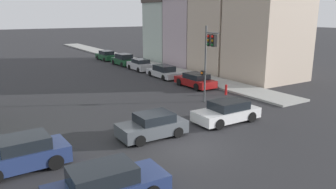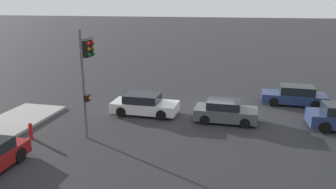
{
  "view_description": "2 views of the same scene",
  "coord_description": "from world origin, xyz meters",
  "px_view_note": "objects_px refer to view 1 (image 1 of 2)",
  "views": [
    {
      "loc": [
        -9.47,
        -12.97,
        6.84
      ],
      "look_at": [
        2.37,
        5.67,
        1.37
      ],
      "focal_mm": 35.0,
      "sensor_mm": 36.0,
      "label": 1
    },
    {
      "loc": [
        -1.74,
        22.22,
        7.29
      ],
      "look_at": [
        2.51,
        4.12,
        2.05
      ],
      "focal_mm": 35.0,
      "sensor_mm": 36.0,
      "label": 2
    }
  ],
  "objects_px": {
    "crossing_car_3": "(22,154)",
    "parked_car_3": "(124,60)",
    "traffic_signal": "(209,51)",
    "crossing_car_1": "(227,112)",
    "parked_car_1": "(163,72)",
    "parked_car_2": "(140,65)",
    "parked_car_4": "(106,56)",
    "crossing_car_2": "(152,126)",
    "crossing_car_0": "(106,185)",
    "parked_car_0": "(195,80)",
    "fire_hydrant": "(226,89)"
  },
  "relations": [
    {
      "from": "parked_car_0",
      "to": "crossing_car_0",
      "type": "bearing_deg",
      "value": 132.81
    },
    {
      "from": "crossing_car_1",
      "to": "fire_hydrant",
      "type": "bearing_deg",
      "value": -131.7
    },
    {
      "from": "crossing_car_1",
      "to": "crossing_car_3",
      "type": "bearing_deg",
      "value": 0.43
    },
    {
      "from": "crossing_car_3",
      "to": "crossing_car_0",
      "type": "bearing_deg",
      "value": 114.03
    },
    {
      "from": "parked_car_1",
      "to": "parked_car_3",
      "type": "relative_size",
      "value": 1.1
    },
    {
      "from": "crossing_car_2",
      "to": "parked_car_1",
      "type": "height_order",
      "value": "crossing_car_2"
    },
    {
      "from": "parked_car_4",
      "to": "parked_car_2",
      "type": "bearing_deg",
      "value": 179.41
    },
    {
      "from": "parked_car_2",
      "to": "crossing_car_1",
      "type": "bearing_deg",
      "value": 168.81
    },
    {
      "from": "parked_car_0",
      "to": "parked_car_2",
      "type": "distance_m",
      "value": 11.27
    },
    {
      "from": "parked_car_2",
      "to": "crossing_car_2",
      "type": "bearing_deg",
      "value": 155.18
    },
    {
      "from": "crossing_car_0",
      "to": "parked_car_3",
      "type": "distance_m",
      "value": 33.46
    },
    {
      "from": "crossing_car_2",
      "to": "crossing_car_0",
      "type": "bearing_deg",
      "value": 46.06
    },
    {
      "from": "traffic_signal",
      "to": "parked_car_4",
      "type": "distance_m",
      "value": 27.62
    },
    {
      "from": "parked_car_1",
      "to": "crossing_car_1",
      "type": "bearing_deg",
      "value": 164.3
    },
    {
      "from": "crossing_car_3",
      "to": "fire_hydrant",
      "type": "distance_m",
      "value": 18.07
    },
    {
      "from": "parked_car_2",
      "to": "parked_car_4",
      "type": "relative_size",
      "value": 0.95
    },
    {
      "from": "traffic_signal",
      "to": "parked_car_1",
      "type": "bearing_deg",
      "value": -102.75
    },
    {
      "from": "crossing_car_1",
      "to": "fire_hydrant",
      "type": "relative_size",
      "value": 4.8
    },
    {
      "from": "crossing_car_1",
      "to": "parked_car_3",
      "type": "height_order",
      "value": "parked_car_3"
    },
    {
      "from": "crossing_car_2",
      "to": "parked_car_3",
      "type": "bearing_deg",
      "value": -110.96
    },
    {
      "from": "crossing_car_2",
      "to": "crossing_car_3",
      "type": "relative_size",
      "value": 0.96
    },
    {
      "from": "crossing_car_3",
      "to": "parked_car_0",
      "type": "relative_size",
      "value": 0.92
    },
    {
      "from": "crossing_car_0",
      "to": "crossing_car_2",
      "type": "distance_m",
      "value": 6.76
    },
    {
      "from": "crossing_car_0",
      "to": "parked_car_0",
      "type": "distance_m",
      "value": 20.24
    },
    {
      "from": "traffic_signal",
      "to": "fire_hydrant",
      "type": "distance_m",
      "value": 4.87
    },
    {
      "from": "parked_car_2",
      "to": "parked_car_4",
      "type": "height_order",
      "value": "parked_car_4"
    },
    {
      "from": "crossing_car_0",
      "to": "parked_car_2",
      "type": "bearing_deg",
      "value": 61.5
    },
    {
      "from": "parked_car_1",
      "to": "fire_hydrant",
      "type": "bearing_deg",
      "value": -176.67
    },
    {
      "from": "fire_hydrant",
      "to": "parked_car_2",
      "type": "bearing_deg",
      "value": 91.47
    },
    {
      "from": "crossing_car_1",
      "to": "parked_car_4",
      "type": "height_order",
      "value": "parked_car_4"
    },
    {
      "from": "crossing_car_2",
      "to": "parked_car_1",
      "type": "relative_size",
      "value": 0.82
    },
    {
      "from": "crossing_car_2",
      "to": "parked_car_1",
      "type": "xyz_separation_m",
      "value": [
        9.87,
        14.82,
        -0.01
      ]
    },
    {
      "from": "crossing_car_2",
      "to": "parked_car_3",
      "type": "xyz_separation_m",
      "value": [
        9.93,
        25.24,
        0.08
      ]
    },
    {
      "from": "parked_car_2",
      "to": "traffic_signal",
      "type": "bearing_deg",
      "value": 171.92
    },
    {
      "from": "crossing_car_2",
      "to": "parked_car_2",
      "type": "height_order",
      "value": "parked_car_2"
    },
    {
      "from": "parked_car_4",
      "to": "fire_hydrant",
      "type": "xyz_separation_m",
      "value": [
        0.42,
        -26.07,
        -0.18
      ]
    },
    {
      "from": "traffic_signal",
      "to": "crossing_car_1",
      "type": "height_order",
      "value": "traffic_signal"
    },
    {
      "from": "parked_car_2",
      "to": "fire_hydrant",
      "type": "height_order",
      "value": "parked_car_2"
    },
    {
      "from": "crossing_car_2",
      "to": "parked_car_4",
      "type": "bearing_deg",
      "value": -107.0
    },
    {
      "from": "crossing_car_1",
      "to": "crossing_car_2",
      "type": "relative_size",
      "value": 1.13
    },
    {
      "from": "parked_car_1",
      "to": "parked_car_2",
      "type": "distance_m",
      "value": 5.56
    },
    {
      "from": "traffic_signal",
      "to": "crossing_car_2",
      "type": "height_order",
      "value": "traffic_signal"
    },
    {
      "from": "crossing_car_3",
      "to": "parked_car_3",
      "type": "bearing_deg",
      "value": -125.02
    },
    {
      "from": "crossing_car_3",
      "to": "parked_car_2",
      "type": "height_order",
      "value": "crossing_car_3"
    },
    {
      "from": "crossing_car_0",
      "to": "crossing_car_3",
      "type": "distance_m",
      "value": 5.03
    },
    {
      "from": "parked_car_0",
      "to": "fire_hydrant",
      "type": "bearing_deg",
      "value": -175.38
    },
    {
      "from": "traffic_signal",
      "to": "parked_car_4",
      "type": "bearing_deg",
      "value": -94.65
    },
    {
      "from": "crossing_car_3",
      "to": "parked_car_2",
      "type": "relative_size",
      "value": 0.98
    },
    {
      "from": "traffic_signal",
      "to": "crossing_car_1",
      "type": "relative_size",
      "value": 1.35
    },
    {
      "from": "crossing_car_0",
      "to": "crossing_car_2",
      "type": "xyz_separation_m",
      "value": [
        4.74,
        4.83,
        -0.02
      ]
    }
  ]
}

